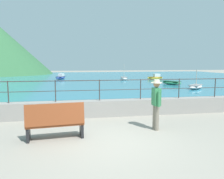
{
  "coord_description": "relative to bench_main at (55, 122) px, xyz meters",
  "views": [
    {
      "loc": [
        -1.05,
        -5.87,
        2.3
      ],
      "look_at": [
        0.64,
        3.7,
        1.1
      ],
      "focal_mm": 34.3,
      "sensor_mm": 36.0,
      "label": 1
    }
  ],
  "objects": [
    {
      "name": "promenade_wall",
      "position": [
        1.64,
        2.62,
        -0.21
      ],
      "size": [
        20.0,
        0.56,
        0.7
      ],
      "primitive_type": "cube",
      "color": "gray",
      "rests_on": "ground"
    },
    {
      "name": "lake_water",
      "position": [
        1.64,
        25.26,
        -0.53
      ],
      "size": [
        64.0,
        44.32,
        0.06
      ],
      "primitive_type": "cube",
      "color": "teal",
      "rests_on": "ground"
    },
    {
      "name": "boat_6",
      "position": [
        11.05,
        10.6,
        -0.3
      ],
      "size": [
        2.3,
        2.22,
        1.69
      ],
      "color": "white",
      "rests_on": "lake_water"
    },
    {
      "name": "boat_1",
      "position": [
        -1.32,
        24.65,
        -0.23
      ],
      "size": [
        1.66,
        2.47,
        0.76
      ],
      "color": "#2D4C9E",
      "rests_on": "lake_water"
    },
    {
      "name": "boat_4",
      "position": [
        10.7,
        14.59,
        -0.3
      ],
      "size": [
        1.87,
        2.45,
        0.36
      ],
      "color": "#338C59",
      "rests_on": "lake_water"
    },
    {
      "name": "boat_0",
      "position": [
        11.67,
        21.69,
        -0.23
      ],
      "size": [
        2.34,
        1.01,
        0.76
      ],
      "color": "gold",
      "rests_on": "lake_water"
    },
    {
      "name": "boat_2",
      "position": [
        7.23,
        21.8,
        -0.3
      ],
      "size": [
        1.13,
        2.38,
        2.14
      ],
      "color": "white",
      "rests_on": "lake_water"
    },
    {
      "name": "person_walking",
      "position": [
        3.34,
        0.41,
        0.42
      ],
      "size": [
        0.38,
        0.57,
        1.75
      ],
      "color": "slate",
      "rests_on": "ground"
    },
    {
      "name": "ground_plane",
      "position": [
        1.64,
        -0.58,
        -0.56
      ],
      "size": [
        120.0,
        120.0,
        0.0
      ],
      "primitive_type": "plane",
      "color": "gray"
    },
    {
      "name": "railing",
      "position": [
        1.64,
        2.62,
        0.76
      ],
      "size": [
        18.44,
        0.04,
        0.9
      ],
      "color": "#383330",
      "rests_on": "promenade_wall"
    },
    {
      "name": "bench_main",
      "position": [
        0.0,
        0.0,
        0.0
      ],
      "size": [
        1.74,
        0.71,
        1.13
      ],
      "color": "brown",
      "rests_on": "ground"
    }
  ]
}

